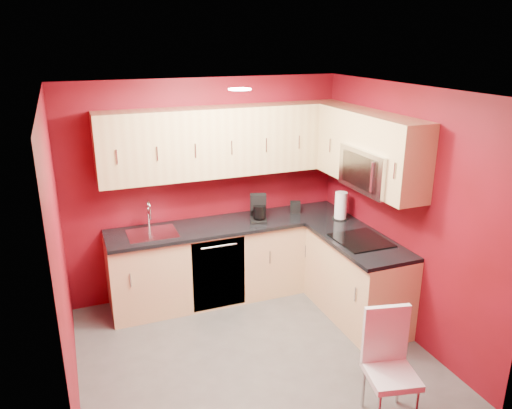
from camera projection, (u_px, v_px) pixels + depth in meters
floor at (253, 353)px, 4.84m from camera, size 3.20×3.20×0.00m
ceiling at (252, 91)px, 4.04m from camera, size 3.20×3.20×0.00m
wall_back at (206, 188)px, 5.76m from camera, size 3.20×0.00×3.20m
wall_front at (338, 318)px, 3.11m from camera, size 3.20×0.00×3.20m
wall_left at (61, 262)px, 3.89m from camera, size 0.00×3.00×3.00m
wall_right at (402, 212)px, 4.99m from camera, size 0.00×3.00×3.00m
base_cabinets_back at (232, 260)px, 5.83m from camera, size 2.80×0.60×0.87m
base_cabinets_right at (357, 279)px, 5.37m from camera, size 0.60×1.30×0.87m
countertop_back at (232, 224)px, 5.67m from camera, size 2.80×0.63×0.04m
countertop_right at (359, 241)px, 5.20m from camera, size 0.63×1.27×0.04m
upper_cabinets_back at (226, 141)px, 5.49m from camera, size 2.80×0.35×0.75m
upper_cabinets_right at (367, 142)px, 5.11m from camera, size 0.35×1.55×0.75m
microwave at (376, 170)px, 4.96m from camera, size 0.42×0.76×0.42m
cooktop at (361, 240)px, 5.16m from camera, size 0.50×0.55×0.01m
sink at (152, 230)px, 5.36m from camera, size 0.52×0.42×0.35m
dishwasher_front at (219, 274)px, 5.48m from camera, size 0.60×0.02×0.82m
downlight at (240, 89)px, 4.31m from camera, size 0.20×0.20×0.01m
coffee_maker at (258, 209)px, 5.66m from camera, size 0.25×0.29×0.30m
napkin_holder at (295, 207)px, 5.98m from camera, size 0.16×0.16×0.13m
paper_towel at (341, 206)px, 5.73m from camera, size 0.24×0.24×0.32m
dining_chair at (392, 370)px, 3.87m from camera, size 0.45×0.46×0.92m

